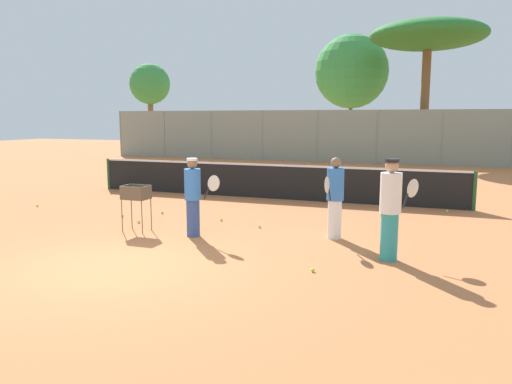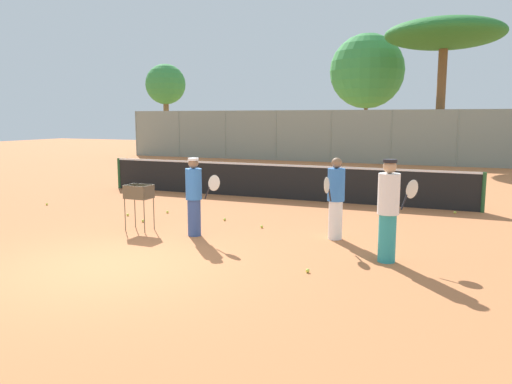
% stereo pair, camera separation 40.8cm
% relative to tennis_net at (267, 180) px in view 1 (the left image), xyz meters
% --- Properties ---
extents(ground_plane, '(80.00, 80.00, 0.00)m').
position_rel_tennis_net_xyz_m(ground_plane, '(0.00, -7.76, -0.56)').
color(ground_plane, '#C67242').
extents(tennis_net, '(11.89, 0.10, 1.07)m').
position_rel_tennis_net_xyz_m(tennis_net, '(0.00, 0.00, 0.00)').
color(tennis_net, '#26592D').
rests_on(tennis_net, ground_plane).
extents(back_fence, '(29.67, 0.08, 2.90)m').
position_rel_tennis_net_xyz_m(back_fence, '(-0.00, 13.12, 0.89)').
color(back_fence, gray).
rests_on(back_fence, ground_plane).
extents(tree_0, '(2.71, 2.71, 6.09)m').
position_rel_tennis_net_xyz_m(tree_0, '(-13.75, 15.15, 4.10)').
color(tree_0, brown).
rests_on(tree_0, ground_plane).
extents(tree_1, '(4.67, 4.67, 7.73)m').
position_rel_tennis_net_xyz_m(tree_1, '(-0.72, 18.24, 4.82)').
color(tree_1, brown).
rests_on(tree_1, ground_plane).
extents(tree_2, '(6.18, 6.18, 7.65)m').
position_rel_tennis_net_xyz_m(tree_2, '(3.94, 14.82, 6.23)').
color(tree_2, brown).
rests_on(tree_2, ground_plane).
extents(player_white_outfit, '(0.65, 0.78, 1.79)m').
position_rel_tennis_net_xyz_m(player_white_outfit, '(4.26, -5.65, 0.37)').
color(player_white_outfit, teal).
rests_on(player_white_outfit, ground_plane).
extents(player_red_cap, '(0.35, 0.90, 1.68)m').
position_rel_tennis_net_xyz_m(player_red_cap, '(3.02, -4.41, 0.31)').
color(player_red_cap, white).
rests_on(player_red_cap, ground_plane).
extents(player_yellow_shirt, '(0.89, 0.34, 1.65)m').
position_rel_tennis_net_xyz_m(player_yellow_shirt, '(0.21, -5.26, 0.30)').
color(player_yellow_shirt, '#334C8C').
rests_on(player_yellow_shirt, ground_plane).
extents(ball_cart, '(0.56, 0.41, 1.02)m').
position_rel_tennis_net_xyz_m(ball_cart, '(-1.20, -5.28, 0.22)').
color(ball_cart, brown).
rests_on(ball_cart, ground_plane).
extents(tennis_ball_0, '(0.07, 0.07, 0.07)m').
position_rel_tennis_net_xyz_m(tennis_ball_0, '(-1.72, -3.35, -0.53)').
color(tennis_ball_0, '#D1E54C').
rests_on(tennis_ball_0, ground_plane).
extents(tennis_ball_1, '(0.07, 0.07, 0.07)m').
position_rel_tennis_net_xyz_m(tennis_ball_1, '(5.23, -0.47, -0.53)').
color(tennis_ball_1, '#D1E54C').
rests_on(tennis_ball_1, ground_plane).
extents(tennis_ball_2, '(0.07, 0.07, 0.07)m').
position_rel_tennis_net_xyz_m(tennis_ball_2, '(1.24, -4.03, -0.53)').
color(tennis_ball_2, '#D1E54C').
rests_on(tennis_ball_2, ground_plane).
extents(tennis_ball_3, '(0.07, 0.07, 0.07)m').
position_rel_tennis_net_xyz_m(tennis_ball_3, '(-5.55, -3.70, -0.53)').
color(tennis_ball_3, '#D1E54C').
rests_on(tennis_ball_3, ground_plane).
extents(tennis_ball_4, '(0.07, 0.07, 0.07)m').
position_rel_tennis_net_xyz_m(tennis_ball_4, '(3.67, -1.66, -0.53)').
color(tennis_ball_4, '#D1E54C').
rests_on(tennis_ball_4, ground_plane).
extents(tennis_ball_5, '(0.07, 0.07, 0.07)m').
position_rel_tennis_net_xyz_m(tennis_ball_5, '(3.18, -6.79, -0.53)').
color(tennis_ball_5, '#D1E54C').
rests_on(tennis_ball_5, ground_plane).
extents(tennis_ball_6, '(0.07, 0.07, 0.07)m').
position_rel_tennis_net_xyz_m(tennis_ball_6, '(-1.63, -4.55, -0.53)').
color(tennis_ball_6, '#D1E54C').
rests_on(tennis_ball_6, ground_plane).
extents(tennis_ball_7, '(0.07, 0.07, 0.07)m').
position_rel_tennis_net_xyz_m(tennis_ball_7, '(0.09, -3.62, -0.53)').
color(tennis_ball_7, '#D1E54C').
rests_on(tennis_ball_7, ground_plane).
extents(tennis_ball_8, '(0.07, 0.07, 0.07)m').
position_rel_tennis_net_xyz_m(tennis_ball_8, '(-2.44, -4.08, -0.53)').
color(tennis_ball_8, '#D1E54C').
rests_on(tennis_ball_8, ground_plane).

